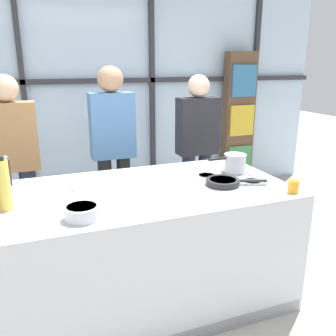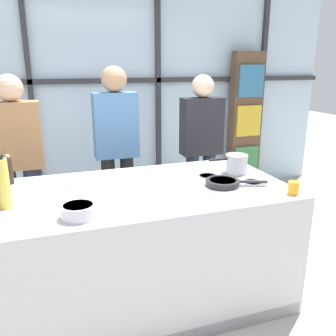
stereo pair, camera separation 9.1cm
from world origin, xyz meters
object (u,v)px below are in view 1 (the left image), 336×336
Objects in this scene: spectator_center_right at (197,143)px; saucepan at (235,162)px; spectator_center_left at (113,144)px; pepper_grinder at (7,172)px; spectator_far_left at (13,158)px; oil_bottle at (4,185)px; frying_pan at (224,182)px; white_plate at (84,186)px; juice_glass_near at (293,186)px; mixing_bowl at (82,212)px.

spectator_center_right is 0.96m from saucepan.
spectator_center_left is 1.13m from pepper_grinder.
spectator_far_left is 5.01× the size of oil_bottle.
pepper_grinder is (-1.45, 0.53, 0.08)m from frying_pan.
pepper_grinder is (-1.81, -0.66, 0.07)m from spectator_center_right.
white_plate is 1.16× the size of pepper_grinder.
juice_glass_near is (0.12, -0.56, -0.03)m from saucepan.
spectator_center_right reaches higher than oil_bottle.
spectator_center_left is 0.90m from spectator_center_right.
pepper_grinder is at bearing 156.84° from white_plate.
spectator_center_left is 1.76m from juice_glass_near.
spectator_center_left is at bearing 120.82° from juice_glass_near.
spectator_center_left is at bearing 36.12° from pepper_grinder.
frying_pan is at bearing 138.99° from juice_glass_near.
spectator_center_left is 1.23m from saucepan.
spectator_center_left is 19.58× the size of juice_glass_near.
white_plate is 1.45m from juice_glass_near.
saucepan is at bearing 6.66° from oil_bottle.
spectator_center_right is at bearing 73.38° from frying_pan.
saucepan reaches higher than mixing_bowl.
spectator_far_left is 1.93m from saucepan.
spectator_center_left is at bearing -180.00° from spectator_far_left.
spectator_center_left is 5.27× the size of saucepan.
white_plate is at bearing -23.16° from pepper_grinder.
saucepan is at bearing 129.61° from spectator_center_left.
spectator_center_right is 2.00m from mixing_bowl.
frying_pan is at bearing 140.29° from spectator_far_left.
spectator_center_left reaches higher than spectator_far_left.
spectator_center_right is 7.36× the size of pepper_grinder.
saucepan is at bearing -3.20° from white_plate.
juice_glass_near is at bearing -25.01° from pepper_grinder.
juice_glass_near is at bearing 90.00° from spectator_center_right.
white_plate is at bearing 119.27° from spectator_far_left.
spectator_center_right is 1.51m from juice_glass_near.
white_plate is 0.56m from mixing_bowl.
pepper_grinder reaches higher than mixing_bowl.
saucepan is 3.72× the size of juice_glass_near.
spectator_far_left is 7.46× the size of pepper_grinder.
spectator_center_right is at bearing 32.40° from oil_bottle.
oil_bottle is 1.49× the size of pepper_grinder.
juice_glass_near is (0.90, -1.51, -0.05)m from spectator_center_left.
oil_bottle is at bearing 51.76° from spectator_center_left.
frying_pan is (-0.36, -1.20, -0.01)m from spectator_center_right.
white_plate is (-1.31, -0.88, -0.02)m from spectator_center_right.
saucepan is at bearing -9.45° from pepper_grinder.
spectator_center_right is 1.93m from pepper_grinder.
frying_pan is at bearing 73.38° from spectator_center_right.
juice_glass_near is at bearing -78.23° from saucepan.
frying_pan is 1.89× the size of pepper_grinder.
pepper_grinder is at bearing 154.99° from juice_glass_near.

